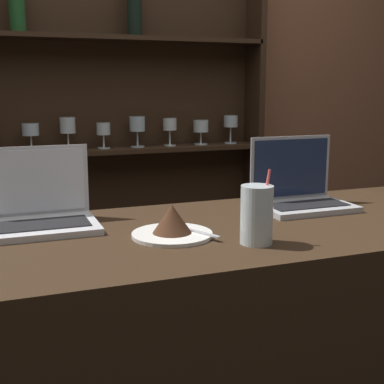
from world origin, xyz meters
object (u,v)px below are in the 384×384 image
at_px(laptop_far, 300,192).
at_px(cake_plate, 172,224).
at_px(laptop_near, 35,211).
at_px(water_glass, 257,215).

bearing_deg(laptop_far, cake_plate, -160.36).
height_order(laptop_near, laptop_far, laptop_far).
bearing_deg(cake_plate, water_glass, -37.01).
height_order(laptop_far, water_glass, laptop_far).
xyz_separation_m(laptop_near, cake_plate, (0.33, -0.22, -0.01)).
distance_m(cake_plate, water_glass, 0.23).
xyz_separation_m(laptop_far, cake_plate, (-0.50, -0.18, -0.02)).
relative_size(laptop_near, cake_plate, 1.54).
bearing_deg(water_glass, cake_plate, 142.99).
height_order(cake_plate, water_glass, water_glass).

